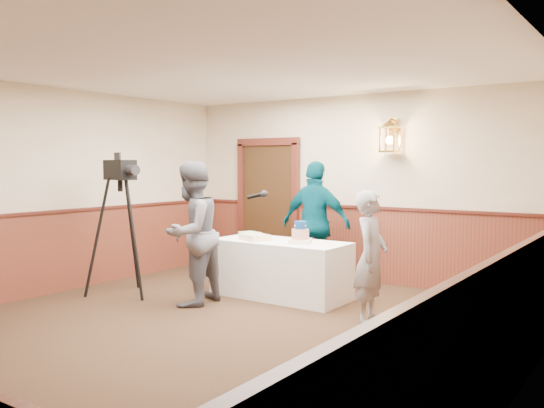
{
  "coord_description": "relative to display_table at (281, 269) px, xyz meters",
  "views": [
    {
      "loc": [
        3.91,
        -4.35,
        1.77
      ],
      "look_at": [
        -0.31,
        1.7,
        1.25
      ],
      "focal_mm": 38.0,
      "sensor_mm": 36.0,
      "label": 1
    }
  ],
  "objects": [
    {
      "name": "baker",
      "position": [
        1.51,
        -0.45,
        0.36
      ],
      "size": [
        0.44,
        0.59,
        1.47
      ],
      "primitive_type": "imported",
      "rotation": [
        0.0,
        0.0,
        1.74
      ],
      "color": "gray",
      "rests_on": "ground"
    },
    {
      "name": "sheet_cake_green",
      "position": [
        -0.61,
        0.14,
        0.41
      ],
      "size": [
        0.32,
        0.28,
        0.06
      ],
      "primitive_type": "cube",
      "rotation": [
        0.0,
        0.0,
        -0.31
      ],
      "color": "#9BD495",
      "rests_on": "display_table"
    },
    {
      "name": "display_table",
      "position": [
        0.0,
        0.0,
        0.0
      ],
      "size": [
        1.8,
        0.8,
        0.75
      ],
      "primitive_type": "cube",
      "color": "white",
      "rests_on": "ground"
    },
    {
      "name": "tiered_cake",
      "position": [
        0.33,
        -0.04,
        0.49
      ],
      "size": [
        0.36,
        0.36,
        0.28
      ],
      "rotation": [
        0.0,
        0.0,
        0.41
      ],
      "color": "#FFE8C5",
      "rests_on": "display_table"
    },
    {
      "name": "tv_camera_rig",
      "position": [
        -1.82,
        -1.13,
        0.44
      ],
      "size": [
        0.72,
        0.67,
        1.82
      ],
      "rotation": [
        0.0,
        0.0,
        -0.15
      ],
      "color": "black",
      "rests_on": "ground"
    },
    {
      "name": "ground",
      "position": [
        0.31,
        -1.9,
        -0.38
      ],
      "size": [
        7.0,
        7.0,
        0.0
      ],
      "primitive_type": "plane",
      "color": "#2F1E12",
      "rests_on": "ground"
    },
    {
      "name": "room_shell",
      "position": [
        0.25,
        -1.45,
        1.15
      ],
      "size": [
        6.02,
        7.02,
        2.81
      ],
      "color": "#C2B291",
      "rests_on": "ground"
    },
    {
      "name": "sheet_cake_yellow",
      "position": [
        -0.33,
        -0.13,
        0.41
      ],
      "size": [
        0.46,
        0.42,
        0.08
      ],
      "primitive_type": "cube",
      "rotation": [
        0.0,
        0.0,
        -0.42
      ],
      "color": "#E8CA8B",
      "rests_on": "display_table"
    },
    {
      "name": "assistant_p",
      "position": [
        0.04,
        0.85,
        0.53
      ],
      "size": [
        1.08,
        0.49,
        1.81
      ],
      "primitive_type": "imported",
      "rotation": [
        0.0,
        0.0,
        3.19
      ],
      "color": "#033F4E",
      "rests_on": "ground"
    },
    {
      "name": "interviewer",
      "position": [
        -0.69,
        -0.97,
        0.53
      ],
      "size": [
        1.56,
        0.95,
        1.8
      ],
      "rotation": [
        0.0,
        0.0,
        -1.45
      ],
      "color": "#5A5B65",
      "rests_on": "ground"
    }
  ]
}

